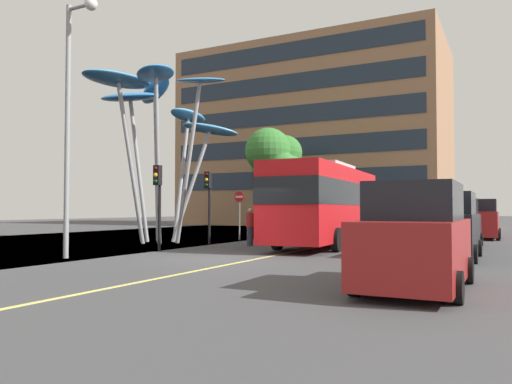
{
  "coord_description": "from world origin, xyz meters",
  "views": [
    {
      "loc": [
        8.8,
        -14.57,
        1.69
      ],
      "look_at": [
        -1.87,
        6.34,
        2.5
      ],
      "focal_mm": 34.91,
      "sensor_mm": 36.0,
      "label": 1
    }
  ],
  "objects_px": {
    "car_parked_near": "(416,239)",
    "no_entry_sign": "(239,208)",
    "traffic_light_kerb_near": "(158,189)",
    "traffic_light_island_mid": "(256,190)",
    "car_parked_mid": "(448,227)",
    "red_bus": "(326,201)",
    "car_side_street": "(481,220)",
    "traffic_light_kerb_far": "(208,192)",
    "leaf_sculpture": "(159,106)",
    "pedestrian": "(250,227)",
    "car_parked_far": "(456,224)",
    "street_lamp": "(73,98)"
  },
  "relations": [
    {
      "from": "car_parked_near",
      "to": "no_entry_sign",
      "type": "relative_size",
      "value": 1.67
    },
    {
      "from": "traffic_light_kerb_near",
      "to": "no_entry_sign",
      "type": "distance_m",
      "value": 7.92
    },
    {
      "from": "traffic_light_island_mid",
      "to": "car_parked_mid",
      "type": "distance_m",
      "value": 13.27
    },
    {
      "from": "red_bus",
      "to": "car_side_street",
      "type": "bearing_deg",
      "value": 56.04
    },
    {
      "from": "traffic_light_kerb_far",
      "to": "traffic_light_island_mid",
      "type": "relative_size",
      "value": 0.91
    },
    {
      "from": "car_parked_mid",
      "to": "car_parked_near",
      "type": "bearing_deg",
      "value": -89.14
    },
    {
      "from": "traffic_light_kerb_near",
      "to": "car_parked_mid",
      "type": "xyz_separation_m",
      "value": [
        10.71,
        2.18,
        -1.45
      ]
    },
    {
      "from": "leaf_sculpture",
      "to": "pedestrian",
      "type": "xyz_separation_m",
      "value": [
        5.16,
        0.12,
        -6.05
      ]
    },
    {
      "from": "traffic_light_kerb_far",
      "to": "traffic_light_island_mid",
      "type": "height_order",
      "value": "traffic_light_island_mid"
    },
    {
      "from": "traffic_light_kerb_far",
      "to": "car_parked_far",
      "type": "distance_m",
      "value": 11.5
    },
    {
      "from": "car_side_street",
      "to": "leaf_sculpture",
      "type": "bearing_deg",
      "value": -143.37
    },
    {
      "from": "traffic_light_island_mid",
      "to": "car_side_street",
      "type": "height_order",
      "value": "traffic_light_island_mid"
    },
    {
      "from": "leaf_sculpture",
      "to": "traffic_light_kerb_far",
      "type": "bearing_deg",
      "value": 3.98
    },
    {
      "from": "car_parked_far",
      "to": "car_side_street",
      "type": "bearing_deg",
      "value": 84.33
    },
    {
      "from": "pedestrian",
      "to": "no_entry_sign",
      "type": "height_order",
      "value": "no_entry_sign"
    },
    {
      "from": "traffic_light_kerb_far",
      "to": "no_entry_sign",
      "type": "distance_m",
      "value": 3.63
    },
    {
      "from": "red_bus",
      "to": "car_parked_mid",
      "type": "relative_size",
      "value": 2.47
    },
    {
      "from": "leaf_sculpture",
      "to": "traffic_light_kerb_near",
      "type": "xyz_separation_m",
      "value": [
        3.21,
        -4.13,
        -4.42
      ]
    },
    {
      "from": "red_bus",
      "to": "car_parked_near",
      "type": "bearing_deg",
      "value": -62.27
    },
    {
      "from": "leaf_sculpture",
      "to": "no_entry_sign",
      "type": "bearing_deg",
      "value": 55.14
    },
    {
      "from": "leaf_sculpture",
      "to": "car_parked_near",
      "type": "bearing_deg",
      "value": -33.32
    },
    {
      "from": "traffic_light_kerb_near",
      "to": "car_parked_mid",
      "type": "height_order",
      "value": "traffic_light_kerb_near"
    },
    {
      "from": "car_parked_far",
      "to": "leaf_sculpture",
      "type": "bearing_deg",
      "value": -164.72
    },
    {
      "from": "traffic_light_island_mid",
      "to": "traffic_light_kerb_far",
      "type": "bearing_deg",
      "value": -90.35
    },
    {
      "from": "car_parked_near",
      "to": "car_parked_far",
      "type": "xyz_separation_m",
      "value": [
        -0.35,
        12.96,
        -0.02
      ]
    },
    {
      "from": "car_parked_mid",
      "to": "car_side_street",
      "type": "xyz_separation_m",
      "value": [
        0.45,
        12.63,
        -0.0
      ]
    },
    {
      "from": "traffic_light_island_mid",
      "to": "no_entry_sign",
      "type": "xyz_separation_m",
      "value": [
        -0.27,
        -1.47,
        -1.0
      ]
    },
    {
      "from": "traffic_light_island_mid",
      "to": "car_parked_far",
      "type": "xyz_separation_m",
      "value": [
        10.81,
        -1.47,
        -1.74
      ]
    },
    {
      "from": "pedestrian",
      "to": "red_bus",
      "type": "bearing_deg",
      "value": 26.26
    },
    {
      "from": "pedestrian",
      "to": "traffic_light_kerb_near",
      "type": "bearing_deg",
      "value": -114.65
    },
    {
      "from": "car_parked_mid",
      "to": "street_lamp",
      "type": "bearing_deg",
      "value": -152.94
    },
    {
      "from": "leaf_sculpture",
      "to": "traffic_light_kerb_near",
      "type": "relative_size",
      "value": 2.64
    },
    {
      "from": "traffic_light_kerb_far",
      "to": "pedestrian",
      "type": "xyz_separation_m",
      "value": [
        2.32,
        -0.08,
        -1.67
      ]
    },
    {
      "from": "traffic_light_kerb_near",
      "to": "pedestrian",
      "type": "relative_size",
      "value": 1.99
    },
    {
      "from": "red_bus",
      "to": "car_parked_far",
      "type": "xyz_separation_m",
      "value": [
        5.38,
        2.07,
        -1.03
      ]
    },
    {
      "from": "car_side_street",
      "to": "street_lamp",
      "type": "height_order",
      "value": "street_lamp"
    },
    {
      "from": "red_bus",
      "to": "leaf_sculpture",
      "type": "relative_size",
      "value": 1.18
    },
    {
      "from": "street_lamp",
      "to": "no_entry_sign",
      "type": "xyz_separation_m",
      "value": [
        0.19,
        11.56,
        -3.75
      ]
    },
    {
      "from": "car_parked_near",
      "to": "street_lamp",
      "type": "relative_size",
      "value": 0.5
    },
    {
      "from": "car_parked_far",
      "to": "pedestrian",
      "type": "distance_m",
      "value": 9.26
    },
    {
      "from": "red_bus",
      "to": "car_parked_near",
      "type": "distance_m",
      "value": 12.35
    },
    {
      "from": "car_parked_near",
      "to": "pedestrian",
      "type": "relative_size",
      "value": 2.57
    },
    {
      "from": "traffic_light_island_mid",
      "to": "no_entry_sign",
      "type": "height_order",
      "value": "traffic_light_island_mid"
    },
    {
      "from": "traffic_light_island_mid",
      "to": "car_parked_mid",
      "type": "bearing_deg",
      "value": -32.93
    },
    {
      "from": "car_parked_mid",
      "to": "car_parked_far",
      "type": "xyz_separation_m",
      "value": [
        -0.24,
        5.68,
        -0.03
      ]
    },
    {
      "from": "red_bus",
      "to": "car_side_street",
      "type": "distance_m",
      "value": 10.91
    },
    {
      "from": "no_entry_sign",
      "to": "pedestrian",
      "type": "bearing_deg",
      "value": -54.74
    },
    {
      "from": "traffic_light_kerb_far",
      "to": "traffic_light_island_mid",
      "type": "xyz_separation_m",
      "value": [
        0.03,
        5.01,
        0.23
      ]
    },
    {
      "from": "traffic_light_kerb_near",
      "to": "traffic_light_kerb_far",
      "type": "bearing_deg",
      "value": 94.86
    },
    {
      "from": "street_lamp",
      "to": "pedestrian",
      "type": "distance_m",
      "value": 9.6
    }
  ]
}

